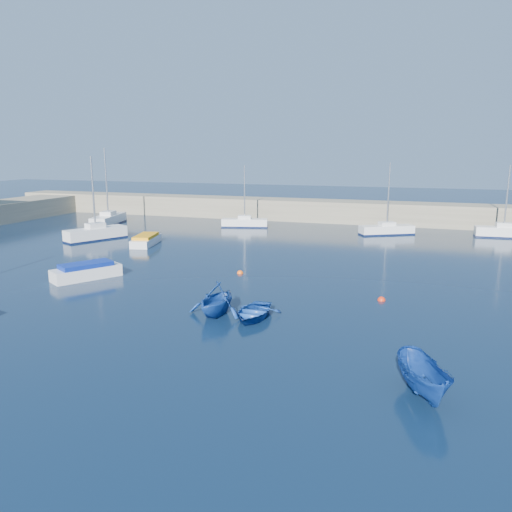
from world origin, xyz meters
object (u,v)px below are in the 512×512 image
(sailboat_3, at_px, (96,233))
(dinghy_center, at_px, (253,312))
(dinghy_right, at_px, (424,379))
(sailboat_6, at_px, (387,229))
(sailboat_4, at_px, (109,219))
(sailboat_5, at_px, (245,222))
(sailboat_7, at_px, (503,232))
(motorboat_1, at_px, (86,271))
(motorboat_2, at_px, (146,240))
(dinghy_left, at_px, (216,299))

(sailboat_3, height_order, dinghy_center, sailboat_3)
(sailboat_3, bearing_deg, dinghy_right, -11.72)
(sailboat_3, xyz_separation_m, sailboat_6, (27.35, 12.60, -0.13))
(sailboat_3, bearing_deg, sailboat_4, 143.72)
(sailboat_5, bearing_deg, sailboat_4, 87.19)
(sailboat_4, xyz_separation_m, sailboat_7, (43.90, 5.11, -0.04))
(motorboat_1, xyz_separation_m, dinghy_center, (13.75, -4.30, -0.18))
(sailboat_4, bearing_deg, sailboat_5, -1.12)
(sailboat_3, relative_size, motorboat_2, 1.66)
(sailboat_7, distance_m, dinghy_left, 37.09)
(sailboat_4, relative_size, dinghy_center, 2.69)
(sailboat_6, xyz_separation_m, motorboat_1, (-18.43, -25.96, -0.01))
(sailboat_6, bearing_deg, sailboat_5, 60.56)
(sailboat_6, bearing_deg, motorboat_1, 115.65)
(dinghy_center, relative_size, dinghy_right, 0.93)
(sailboat_5, distance_m, motorboat_2, 14.42)
(sailboat_6, height_order, dinghy_right, sailboat_6)
(sailboat_5, bearing_deg, dinghy_right, -165.63)
(sailboat_7, distance_m, dinghy_right, 39.11)
(dinghy_left, bearing_deg, dinghy_right, -26.17)
(sailboat_3, relative_size, motorboat_1, 1.72)
(sailboat_3, relative_size, sailboat_7, 1.12)
(dinghy_left, bearing_deg, motorboat_2, 133.92)
(sailboat_5, relative_size, motorboat_2, 1.42)
(motorboat_2, height_order, dinghy_left, dinghy_left)
(sailboat_4, relative_size, sailboat_5, 1.28)
(sailboat_7, xyz_separation_m, dinghy_left, (-18.28, -32.27, 0.30))
(sailboat_4, relative_size, motorboat_2, 1.83)
(sailboat_5, relative_size, sailboat_6, 0.94)
(sailboat_7, relative_size, motorboat_1, 1.53)
(dinghy_right, bearing_deg, sailboat_7, 58.19)
(sailboat_3, bearing_deg, motorboat_2, 18.57)
(motorboat_2, height_order, dinghy_right, dinghy_right)
(sailboat_6, distance_m, dinghy_center, 30.62)
(sailboat_5, bearing_deg, motorboat_1, 160.57)
(sailboat_4, xyz_separation_m, motorboat_2, (11.17, -10.17, -0.19))
(sailboat_5, relative_size, dinghy_center, 2.10)
(sailboat_7, height_order, dinghy_right, sailboat_7)
(sailboat_5, xyz_separation_m, motorboat_2, (-5.09, -13.49, -0.09))
(sailboat_3, height_order, motorboat_2, sailboat_3)
(sailboat_7, xyz_separation_m, motorboat_1, (-29.96, -27.88, -0.07))
(sailboat_6, relative_size, motorboat_2, 1.52)
(sailboat_6, relative_size, dinghy_center, 2.24)
(sailboat_3, xyz_separation_m, sailboat_4, (-5.03, 9.41, -0.03))
(sailboat_5, xyz_separation_m, dinghy_right, (20.04, -36.58, 0.16))
(sailboat_7, height_order, motorboat_1, sailboat_7)
(sailboat_4, bearing_deg, dinghy_center, -57.01)
(sailboat_6, height_order, dinghy_left, sailboat_6)
(sailboat_4, bearing_deg, dinghy_left, -59.32)
(sailboat_4, distance_m, dinghy_right, 49.23)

